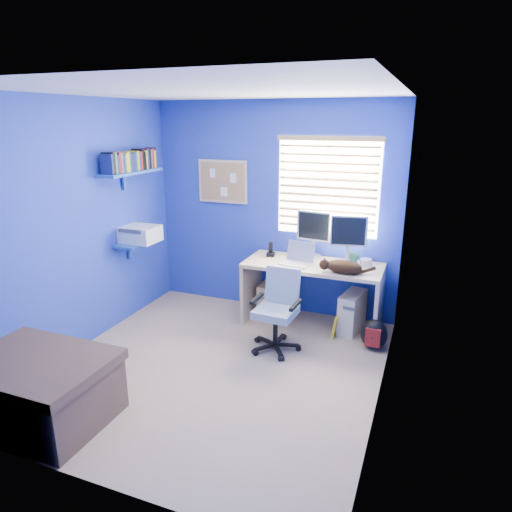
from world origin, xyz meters
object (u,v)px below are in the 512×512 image
at_px(cat, 344,267).
at_px(office_chair, 277,320).
at_px(laptop, 296,255).
at_px(desk, 312,295).
at_px(tower_pc, 352,312).

relative_size(cat, office_chair, 0.46).
bearing_deg(laptop, office_chair, -82.18).
bearing_deg(cat, office_chair, -149.42).
bearing_deg(desk, cat, -27.86).
bearing_deg(office_chair, laptop, 88.06).
bearing_deg(cat, laptop, 159.83).
xyz_separation_m(desk, laptop, (-0.17, -0.09, 0.48)).
bearing_deg(tower_pc, desk, -169.09).
xyz_separation_m(cat, office_chair, (-0.57, -0.47, -0.50)).
height_order(laptop, tower_pc, laptop).
xyz_separation_m(cat, tower_pc, (0.09, 0.21, -0.58)).
xyz_separation_m(tower_pc, office_chair, (-0.65, -0.68, 0.09)).
height_order(desk, office_chair, office_chair).
bearing_deg(office_chair, cat, 39.80).
distance_m(desk, cat, 0.61).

